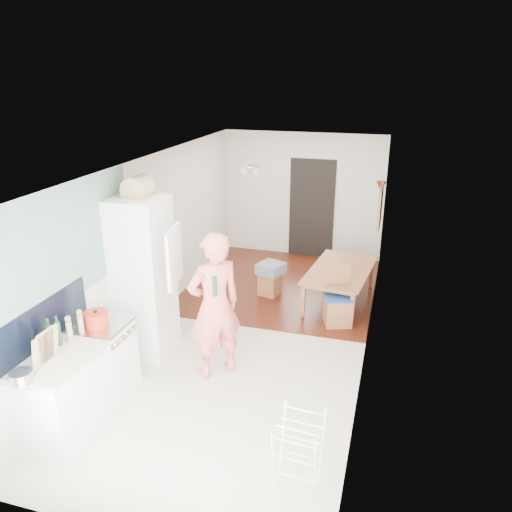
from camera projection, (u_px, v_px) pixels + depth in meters
The scene contains 32 objects.
room_shell at pixel (253, 255), 6.84m from camera, with size 3.20×7.00×2.50m, color white, non-canonical shape.
floor at pixel (253, 335), 7.28m from camera, with size 3.20×7.00×0.01m, color beige.
wood_floor_overlay at pixel (282, 285), 8.94m from camera, with size 3.20×3.30×0.01m, color #582311.
sage_wall_panel at pixel (54, 250), 5.24m from camera, with size 0.02×3.00×1.30m, color gray.
tile_splashback at pixel (29, 334), 4.99m from camera, with size 0.02×1.90×0.50m, color black.
doorway_recess at pixel (312, 209), 10.00m from camera, with size 0.90×0.04×2.00m, color black.
base_cabinet at pixel (64, 399), 5.17m from camera, with size 0.60×0.90×0.86m, color white.
worktop at pixel (57, 361), 5.01m from camera, with size 0.62×0.92×0.06m, color beige.
range_cooker at pixel (103, 360), 5.84m from camera, with size 0.60×0.60×0.88m, color white.
cooker_top at pixel (99, 325), 5.68m from camera, with size 0.60×0.60×0.04m, color #B2B2B4.
fridge_housing at pixel (143, 278), 6.53m from camera, with size 0.66×0.66×2.15m, color white.
fridge_door at pixel (174, 256), 5.93m from camera, with size 0.56×0.04×0.70m, color white.
fridge_interior at pixel (162, 246), 6.28m from camera, with size 0.02×0.52×0.66m, color white.
pinboard at pixel (380, 207), 8.03m from camera, with size 0.03×0.90×0.70m, color tan.
pinboard_frame at pixel (379, 207), 8.03m from camera, with size 0.01×0.94×0.74m, color olive.
wall_sconce at pixel (381, 186), 8.55m from camera, with size 0.18×0.18×0.16m, color maroon.
person at pixel (214, 293), 5.98m from camera, with size 0.81×0.53×2.22m, color #F77166.
dining_table at pixel (341, 289), 8.20m from camera, with size 1.42×0.79×0.50m, color olive.
dining_chair at pixel (338, 297), 7.43m from camera, with size 0.38×0.38×0.91m, color olive, non-canonical shape.
stool at pixel (270, 284), 8.49m from camera, with size 0.31×0.31×0.41m, color olive, non-canonical shape.
grey_drape at pixel (271, 268), 8.37m from camera, with size 0.39×0.39×0.18m, color slate.
drying_rack at pixel (299, 453), 4.51m from camera, with size 0.39×0.36×0.77m, color white, non-canonical shape.
bread_bin at pixel (138, 189), 6.19m from camera, with size 0.35×0.33×0.18m, color tan, non-canonical shape.
red_casserole at pixel (96, 319), 5.61m from camera, with size 0.27×0.27×0.16m, color red.
steel_pan at pixel (21, 377), 4.61m from camera, with size 0.21×0.21×0.10m, color #B2B2B4.
held_bottle at pixel (215, 286), 5.79m from camera, with size 0.05×0.05×0.25m, color #184420.
bottle_a at pixel (58, 333), 5.20m from camera, with size 0.06×0.06×0.27m, color #184420.
bottle_b at pixel (50, 339), 5.04m from camera, with size 0.07×0.07×0.31m, color #184420.
bottle_c at pixel (51, 341), 5.10m from camera, with size 0.09×0.09×0.23m, color silver.
pepper_mill_front at pixel (69, 331), 5.29m from camera, with size 0.06×0.06×0.23m, color tan.
pepper_mill_back at pixel (81, 324), 5.45m from camera, with size 0.06×0.06×0.22m, color tan.
chopping_boards at pixel (45, 347), 4.85m from camera, with size 0.04×0.27×0.37m, color tan, non-canonical shape.
Camera 1 is at (1.82, -6.14, 3.65)m, focal length 35.00 mm.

